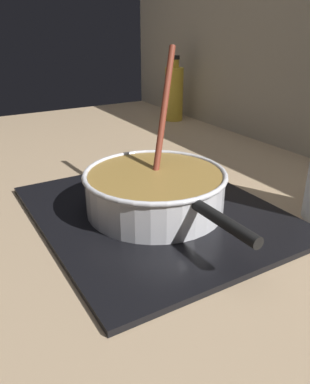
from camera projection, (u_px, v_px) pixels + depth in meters
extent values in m
cube|color=#9E8466|center=(89.00, 251.00, 0.75)|extent=(2.40, 1.60, 0.04)
cube|color=black|center=(155.00, 212.00, 0.85)|extent=(0.56, 0.48, 0.01)
torus|color=#592D0C|center=(155.00, 208.00, 0.84)|extent=(0.17, 0.17, 0.01)
cylinder|color=#262628|center=(119.00, 181.00, 0.98)|extent=(0.15, 0.15, 0.01)
cylinder|color=silver|center=(155.00, 192.00, 0.83)|extent=(0.30, 0.30, 0.08)
cylinder|color=olive|center=(155.00, 190.00, 0.82)|extent=(0.28, 0.28, 0.08)
torus|color=silver|center=(155.00, 174.00, 0.81)|extent=(0.31, 0.31, 0.01)
cylinder|color=black|center=(225.00, 222.00, 0.64)|extent=(0.16, 0.02, 0.02)
cylinder|color=#EDD88C|center=(154.00, 179.00, 0.81)|extent=(0.04, 0.04, 0.01)
cylinder|color=#EDD88C|center=(173.00, 172.00, 0.85)|extent=(0.03, 0.03, 0.01)
cylinder|color=#E5CC7A|center=(165.00, 162.00, 0.91)|extent=(0.03, 0.03, 0.01)
cylinder|color=#EDD88C|center=(137.00, 188.00, 0.77)|extent=(0.03, 0.03, 0.01)
cylinder|color=maroon|center=(164.00, 111.00, 0.84)|extent=(0.11, 0.12, 0.27)
cube|color=brown|center=(155.00, 178.00, 0.83)|extent=(0.05, 0.05, 0.01)
cylinder|color=gold|center=(174.00, 94.00, 1.61)|extent=(0.08, 0.08, 0.22)
cylinder|color=gold|center=(175.00, 63.00, 1.56)|extent=(0.04, 0.04, 0.03)
cylinder|color=black|center=(175.00, 57.00, 1.55)|extent=(0.04, 0.04, 0.02)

